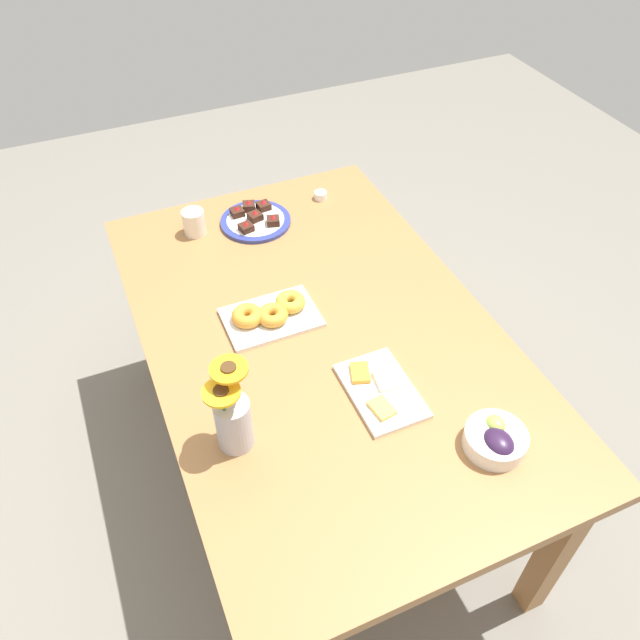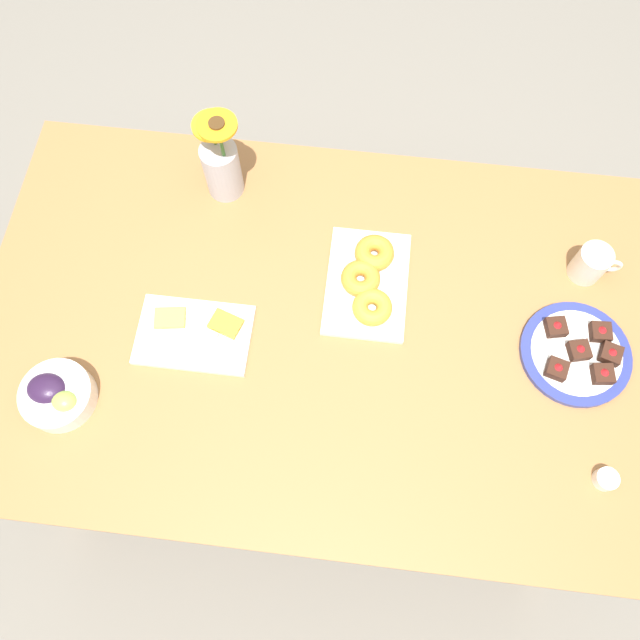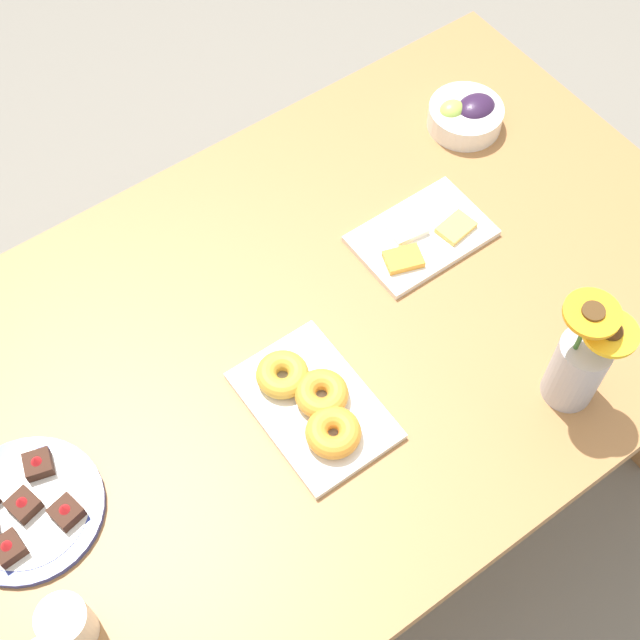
# 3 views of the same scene
# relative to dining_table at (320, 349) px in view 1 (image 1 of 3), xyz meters

# --- Properties ---
(ground_plane) EXTENTS (6.00, 6.00, 0.00)m
(ground_plane) POSITION_rel_dining_table_xyz_m (0.00, 0.00, -0.65)
(ground_plane) COLOR slate
(dining_table) EXTENTS (1.60, 1.00, 0.74)m
(dining_table) POSITION_rel_dining_table_xyz_m (0.00, 0.00, 0.00)
(dining_table) COLOR #9E6B3D
(dining_table) RESTS_ON ground_plane
(coffee_mug) EXTENTS (0.11, 0.08, 0.09)m
(coffee_mug) POSITION_rel_dining_table_xyz_m (0.61, 0.21, 0.13)
(coffee_mug) COLOR silver
(coffee_mug) RESTS_ON dining_table
(grape_bowl) EXTENTS (0.16, 0.16, 0.07)m
(grape_bowl) POSITION_rel_dining_table_xyz_m (-0.55, -0.24, 0.12)
(grape_bowl) COLOR white
(grape_bowl) RESTS_ON dining_table
(cheese_platter) EXTENTS (0.26, 0.17, 0.03)m
(cheese_platter) POSITION_rel_dining_table_xyz_m (-0.28, -0.06, 0.09)
(cheese_platter) COLOR white
(cheese_platter) RESTS_ON dining_table
(croissant_platter) EXTENTS (0.19, 0.28, 0.05)m
(croissant_platter) POSITION_rel_dining_table_xyz_m (0.10, 0.12, 0.11)
(croissant_platter) COLOR white
(croissant_platter) RESTS_ON dining_table
(jam_cup_honey) EXTENTS (0.05, 0.05, 0.03)m
(jam_cup_honey) POSITION_rel_dining_table_xyz_m (0.63, -0.28, 0.10)
(jam_cup_honey) COLOR white
(jam_cup_honey) RESTS_ON dining_table
(dessert_plate) EXTENTS (0.25, 0.25, 0.05)m
(dessert_plate) POSITION_rel_dining_table_xyz_m (0.58, 0.00, 0.10)
(dessert_plate) COLOR navy
(dessert_plate) RESTS_ON dining_table
(flower_vase) EXTENTS (0.11, 0.12, 0.26)m
(flower_vase) POSITION_rel_dining_table_xyz_m (-0.28, 0.35, 0.18)
(flower_vase) COLOR #B2B2BC
(flower_vase) RESTS_ON dining_table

